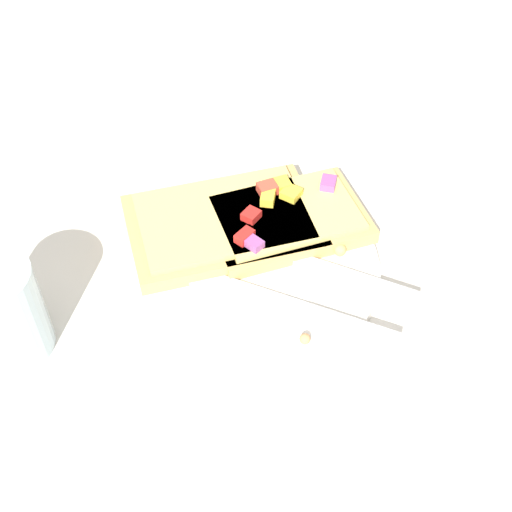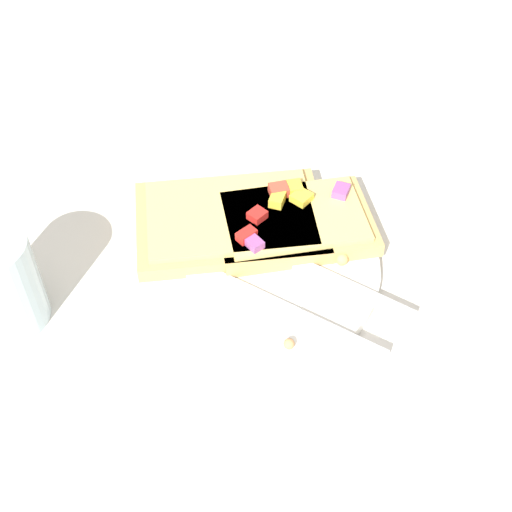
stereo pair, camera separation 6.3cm
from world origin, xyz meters
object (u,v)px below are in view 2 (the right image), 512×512
at_px(knife, 285,313).
at_px(pizza_slice_corner, 294,222).
at_px(plate, 256,268).
at_px(pizza_slice_main, 231,220).
at_px(fork, 283,257).

distance_m(knife, pizza_slice_corner, 0.10).
xyz_separation_m(plate, pizza_slice_main, (0.05, -0.01, 0.02)).
relative_size(fork, pizza_slice_corner, 1.29).
relative_size(plate, pizza_slice_main, 1.08).
height_order(knife, pizza_slice_main, pizza_slice_main).
bearing_deg(pizza_slice_main, pizza_slice_corner, -10.34).
distance_m(fork, knife, 0.06).
bearing_deg(fork, pizza_slice_corner, -74.12).
xyz_separation_m(fork, pizza_slice_corner, (0.02, -0.03, 0.01)).
xyz_separation_m(pizza_slice_main, pizza_slice_corner, (-0.04, -0.05, 0.00)).
distance_m(plate, pizza_slice_main, 0.05).
bearing_deg(knife, fork, -58.91).
relative_size(knife, pizza_slice_main, 1.00).
bearing_deg(plate, knife, 167.22).
bearing_deg(fork, knife, 122.36).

